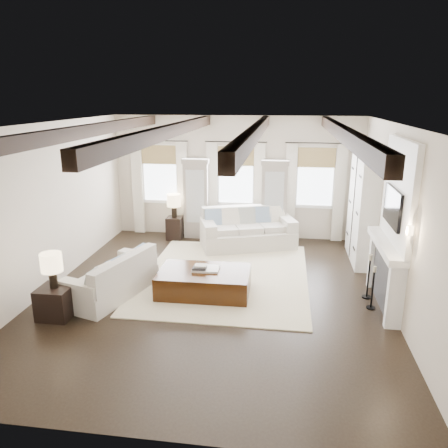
# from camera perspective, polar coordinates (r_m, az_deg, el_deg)

# --- Properties ---
(ground) EXTENTS (7.50, 7.50, 0.00)m
(ground) POSITION_cam_1_polar(r_m,az_deg,el_deg) (8.51, -1.40, -9.18)
(ground) COLOR black
(ground) RESTS_ON ground
(room_shell) EXTENTS (6.54, 7.54, 3.22)m
(room_shell) POSITION_cam_1_polar(r_m,az_deg,el_deg) (8.67, 4.39, 4.47)
(room_shell) COLOR beige
(room_shell) RESTS_ON ground
(area_rug) EXTENTS (3.42, 4.18, 0.02)m
(area_rug) POSITION_cam_1_polar(r_m,az_deg,el_deg) (9.31, 0.18, -6.77)
(area_rug) COLOR beige
(area_rug) RESTS_ON ground
(sofa_back) EXTENTS (2.51, 1.73, 0.98)m
(sofa_back) POSITION_cam_1_polar(r_m,az_deg,el_deg) (11.01, 3.06, -0.93)
(sofa_back) COLOR beige
(sofa_back) RESTS_ON ground
(sofa_left) EXTENTS (1.38, 2.08, 0.82)m
(sofa_left) POSITION_cam_1_polar(r_m,az_deg,el_deg) (8.58, -14.14, -7.04)
(sofa_left) COLOR beige
(sofa_left) RESTS_ON ground
(ottoman) EXTENTS (1.75, 1.11, 0.46)m
(ottoman) POSITION_cam_1_polar(r_m,az_deg,el_deg) (8.48, -2.60, -7.59)
(ottoman) COLOR black
(ottoman) RESTS_ON ground
(tray) EXTENTS (0.50, 0.39, 0.04)m
(tray) POSITION_cam_1_polar(r_m,az_deg,el_deg) (8.45, -2.36, -5.85)
(tray) COLOR white
(tray) RESTS_ON ottoman
(book_lower) EXTENTS (0.26, 0.20, 0.04)m
(book_lower) POSITION_cam_1_polar(r_m,az_deg,el_deg) (8.38, -3.21, -5.76)
(book_lower) COLOR #262628
(book_lower) RESTS_ON tray
(book_upper) EXTENTS (0.22, 0.17, 0.03)m
(book_upper) POSITION_cam_1_polar(r_m,az_deg,el_deg) (8.40, -3.04, -5.45)
(book_upper) COLOR beige
(book_upper) RESTS_ON book_lower
(side_table_front) EXTENTS (0.55, 0.55, 0.55)m
(side_table_front) POSITION_cam_1_polar(r_m,az_deg,el_deg) (8.13, -21.09, -9.50)
(side_table_front) COLOR black
(side_table_front) RESTS_ON ground
(lamp_front) EXTENTS (0.36, 0.36, 0.62)m
(lamp_front) POSITION_cam_1_polar(r_m,az_deg,el_deg) (7.87, -21.61, -4.94)
(lamp_front) COLOR black
(lamp_front) RESTS_ON side_table_front
(side_table_back) EXTENTS (0.40, 0.40, 0.60)m
(side_table_back) POSITION_cam_1_polar(r_m,az_deg,el_deg) (11.67, -6.46, -0.53)
(side_table_back) COLOR black
(side_table_back) RESTS_ON ground
(lamp_back) EXTENTS (0.36, 0.36, 0.62)m
(lamp_back) POSITION_cam_1_polar(r_m,az_deg,el_deg) (11.48, -6.57, 2.91)
(lamp_back) COLOR black
(lamp_back) RESTS_ON side_table_back
(candlestick_near) EXTENTS (0.16, 0.16, 0.80)m
(candlestick_near) POSITION_cam_1_polar(r_m,az_deg,el_deg) (8.28, 18.81, -8.31)
(candlestick_near) COLOR black
(candlestick_near) RESTS_ON ground
(candlestick_far) EXTENTS (0.18, 0.18, 0.87)m
(candlestick_far) POSITION_cam_1_polar(r_m,az_deg,el_deg) (8.67, 18.32, -6.95)
(candlestick_far) COLOR black
(candlestick_far) RESTS_ON ground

